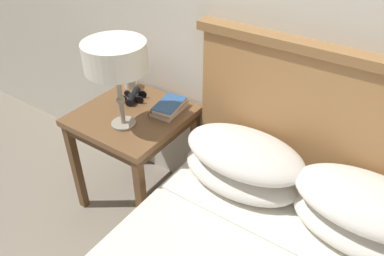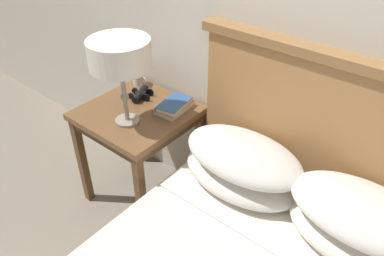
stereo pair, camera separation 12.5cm
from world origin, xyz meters
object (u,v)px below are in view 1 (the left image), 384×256
Objects in this scene: nightstand at (133,126)px; coffee_mug at (130,81)px; book_on_nightstand at (169,108)px; binoculars_pair at (134,96)px; table_lamp at (115,58)px; book_stacked_on_top at (169,105)px.

nightstand is 0.33m from coffee_mug.
book_on_nightstand is 0.37m from coffee_mug.
coffee_mug reaches higher than binoculars_pair.
book_stacked_on_top is (0.12, 0.24, -0.34)m from table_lamp.
coffee_mug is (-0.37, 0.09, 0.00)m from book_stacked_on_top.
table_lamp is 0.43m from book_stacked_on_top.
coffee_mug is at bearing 138.35° from binoculars_pair.
binoculars_pair is at bearing -41.65° from coffee_mug.
table_lamp is 4.48× the size of coffee_mug.
book_on_nightstand is 0.24m from binoculars_pair.
table_lamp reaches higher than coffee_mug.
nightstand is at bearing -46.89° from coffee_mug.
book_on_nightstand is at bearing 5.31° from binoculars_pair.
nightstand is 4.03× the size of binoculars_pair.
nightstand is at bearing -52.82° from binoculars_pair.
book_on_nightstand reaches higher than nightstand.
coffee_mug reaches higher than book_on_nightstand.
binoculars_pair is (-0.09, 0.11, 0.11)m from nightstand.
book_stacked_on_top reaches higher than nightstand.
book_on_nightstand is 1.01× the size of book_stacked_on_top.
book_on_nightstand is at bearing -13.10° from coffee_mug.
binoculars_pair is at bearing -174.69° from book_on_nightstand.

